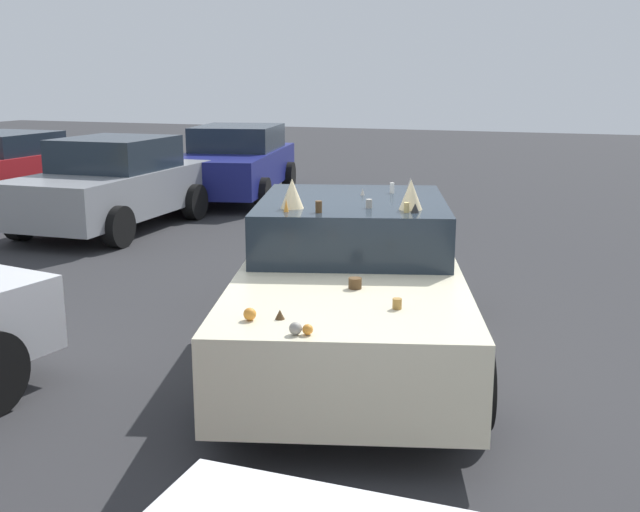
# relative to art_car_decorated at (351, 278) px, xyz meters

# --- Properties ---
(ground_plane) EXTENTS (60.00, 60.00, 0.00)m
(ground_plane) POSITION_rel_art_car_decorated_xyz_m (-0.05, -0.01, -0.70)
(ground_plane) COLOR #2D2D30
(art_car_decorated) EXTENTS (5.02, 3.10, 1.65)m
(art_car_decorated) POSITION_rel_art_car_decorated_xyz_m (0.00, 0.00, 0.00)
(art_car_decorated) COLOR beige
(art_car_decorated) RESTS_ON ground
(parked_sedan_near_right) EXTENTS (4.53, 2.08, 1.40)m
(parked_sedan_near_right) POSITION_rel_art_car_decorated_xyz_m (6.14, 9.24, 0.00)
(parked_sedan_near_right) COLOR red
(parked_sedan_near_right) RESTS_ON ground
(parked_sedan_row_back_center) EXTENTS (4.68, 2.70, 1.48)m
(parked_sedan_row_back_center) POSITION_rel_art_car_decorated_xyz_m (8.07, 5.21, 0.04)
(parked_sedan_row_back_center) COLOR navy
(parked_sedan_row_back_center) RESTS_ON ground
(parked_sedan_behind_left) EXTENTS (4.00, 2.08, 1.51)m
(parked_sedan_behind_left) POSITION_rel_art_car_decorated_xyz_m (4.26, 5.55, 0.04)
(parked_sedan_behind_left) COLOR gray
(parked_sedan_behind_left) RESTS_ON ground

